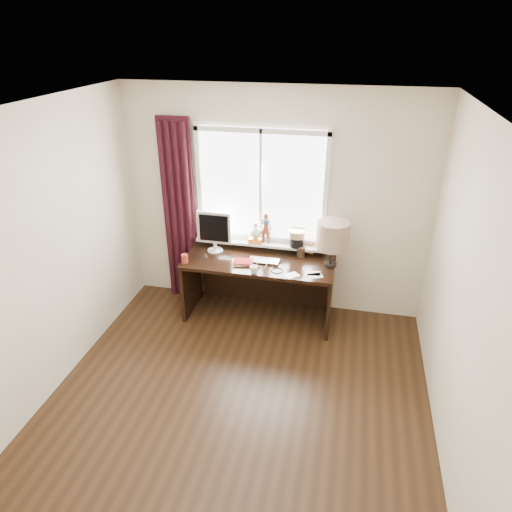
% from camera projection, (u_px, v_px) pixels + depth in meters
% --- Properties ---
extents(floor, '(3.50, 4.00, 0.00)m').
position_uv_depth(floor, '(231.00, 419.00, 4.06)').
color(floor, '#342010').
rests_on(floor, ground).
extents(ceiling, '(3.50, 4.00, 0.00)m').
position_uv_depth(ceiling, '(221.00, 119.00, 2.87)').
color(ceiling, white).
rests_on(ceiling, wall_back).
extents(wall_back, '(3.50, 0.00, 2.60)m').
position_uv_depth(wall_back, '(274.00, 204.00, 5.21)').
color(wall_back, beige).
rests_on(wall_back, ground).
extents(wall_left, '(0.00, 4.00, 2.60)m').
position_uv_depth(wall_left, '(25.00, 271.00, 3.80)').
color(wall_left, beige).
rests_on(wall_left, ground).
extents(wall_right, '(0.00, 4.00, 2.60)m').
position_uv_depth(wall_right, '(473.00, 323.00, 3.13)').
color(wall_right, beige).
rests_on(wall_right, ground).
extents(laptop, '(0.35, 0.23, 0.03)m').
position_uv_depth(laptop, '(264.00, 261.00, 5.11)').
color(laptop, silver).
rests_on(laptop, desk).
extents(mug, '(0.12, 0.12, 0.09)m').
position_uv_depth(mug, '(254.00, 269.00, 4.87)').
color(mug, white).
rests_on(mug, desk).
extents(red_cup, '(0.07, 0.07, 0.10)m').
position_uv_depth(red_cup, '(185.00, 259.00, 5.09)').
color(red_cup, maroon).
rests_on(red_cup, desk).
extents(window, '(1.52, 0.22, 1.40)m').
position_uv_depth(window, '(260.00, 204.00, 5.19)').
color(window, white).
rests_on(window, ground).
extents(curtain, '(0.38, 0.09, 2.25)m').
position_uv_depth(curtain, '(179.00, 214.00, 5.42)').
color(curtain, black).
rests_on(curtain, floor).
extents(desk, '(1.70, 0.70, 0.75)m').
position_uv_depth(desk, '(261.00, 275.00, 5.35)').
color(desk, black).
rests_on(desk, floor).
extents(monitor, '(0.40, 0.18, 0.49)m').
position_uv_depth(monitor, '(214.00, 229.00, 5.24)').
color(monitor, beige).
rests_on(monitor, desk).
extents(notebook_stack, '(0.26, 0.22, 0.03)m').
position_uv_depth(notebook_stack, '(243.00, 262.00, 5.08)').
color(notebook_stack, beige).
rests_on(notebook_stack, desk).
extents(brush_holder, '(0.09, 0.09, 0.25)m').
position_uv_depth(brush_holder, '(301.00, 252.00, 5.21)').
color(brush_holder, black).
rests_on(brush_holder, desk).
extents(icon_frame, '(0.10, 0.04, 0.13)m').
position_uv_depth(icon_frame, '(309.00, 248.00, 5.28)').
color(icon_frame, gold).
rests_on(icon_frame, desk).
extents(table_lamp, '(0.35, 0.35, 0.52)m').
position_uv_depth(table_lamp, '(333.00, 236.00, 4.87)').
color(table_lamp, black).
rests_on(table_lamp, desk).
extents(loose_papers, '(0.43, 0.24, 0.00)m').
position_uv_depth(loose_papers, '(307.00, 275.00, 4.85)').
color(loose_papers, white).
rests_on(loose_papers, desk).
extents(desk_cables, '(0.18, 0.50, 0.01)m').
position_uv_depth(desk_cables, '(279.00, 264.00, 5.07)').
color(desk_cables, black).
rests_on(desk_cables, desk).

